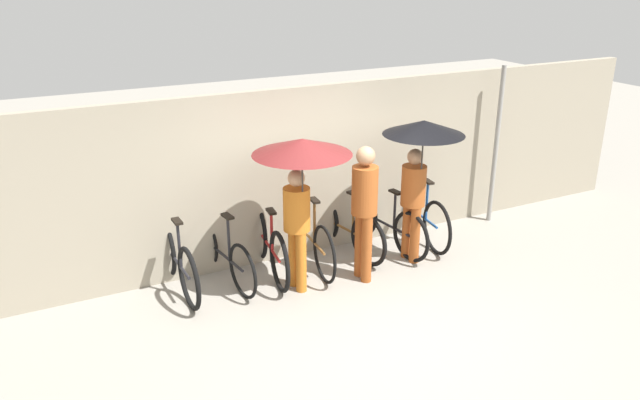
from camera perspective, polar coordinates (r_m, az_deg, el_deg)
The scene contains 13 objects.
ground_plane at distance 7.18m, azimuth 4.45°, elevation -10.60°, with size 30.00×30.00×0.00m, color gray.
back_wall at distance 8.22m, azimuth -2.12°, elevation 2.44°, with size 11.48×0.12×2.29m.
parked_bicycle_0 at distance 7.72m, azimuth -12.95°, elevation -5.42°, with size 0.44×1.71×1.03m.
parked_bicycle_1 at distance 7.87m, azimuth -8.85°, elevation -4.82°, with size 0.44×1.71×0.97m.
parked_bicycle_2 at distance 7.98m, azimuth -4.74°, elevation -4.03°, with size 0.44×1.75×1.10m.
parked_bicycle_3 at distance 8.19m, azimuth -0.98°, elevation -3.28°, with size 0.44×1.82×1.02m.
parked_bicycle_4 at distance 8.52m, azimuth 2.26°, elevation -2.49°, with size 0.47×1.67×1.11m.
parked_bicycle_5 at distance 8.71m, azimuth 5.96°, elevation -2.04°, with size 0.44×1.76×1.00m.
parked_bicycle_6 at distance 9.00m, azimuth 9.11°, elevation -1.24°, with size 0.44×1.73×1.04m.
pedestrian_leading at distance 7.05m, azimuth -1.79°, elevation 2.92°, with size 1.13×1.13×1.93m.
pedestrian_center at distance 7.57m, azimuth 4.08°, elevation -0.29°, with size 0.32×0.32×1.73m.
pedestrian_trailing at distance 7.91m, azimuth 9.15°, elevation 4.45°, with size 1.02×1.02×1.94m.
awning_pole at distance 9.65m, azimuth 15.80°, elevation 4.77°, with size 0.07×0.07×2.38m.
Camera 1 is at (-3.24, -5.20, 3.75)m, focal length 35.00 mm.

